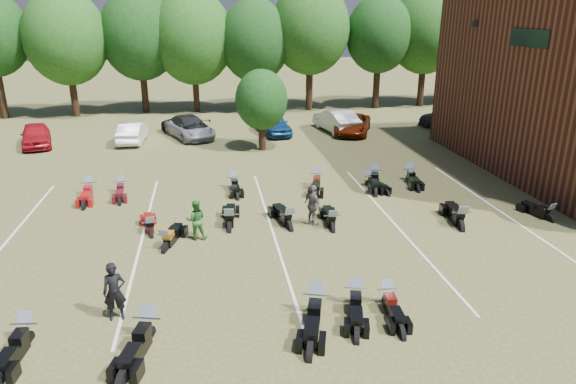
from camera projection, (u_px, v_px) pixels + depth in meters
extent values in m
plane|color=brown|center=(368.00, 259.00, 17.94)|extent=(160.00, 160.00, 0.00)
imported|color=maroon|center=(36.00, 135.00, 32.58)|extent=(2.78, 4.55, 1.45)
imported|color=white|center=(133.00, 132.00, 33.56)|extent=(1.63, 4.16, 1.35)
imported|color=gray|center=(190.00, 128.00, 34.72)|extent=(3.85, 5.21, 1.32)
imported|color=black|center=(185.00, 125.00, 35.56)|extent=(3.89, 5.39, 1.45)
imported|color=navy|center=(274.00, 124.00, 35.77)|extent=(2.35, 4.49, 1.46)
imported|color=beige|center=(336.00, 120.00, 36.55)|extent=(2.58, 5.10, 1.60)
imported|color=#5D1905|center=(353.00, 124.00, 35.97)|extent=(3.81, 5.24, 1.32)
imported|color=#323236|center=(452.00, 120.00, 36.75)|extent=(3.89, 5.94, 1.60)
imported|color=black|center=(114.00, 292.00, 14.18)|extent=(0.66, 0.46, 1.71)
imported|color=#2A6927|center=(196.00, 220.00, 19.25)|extent=(0.76, 0.59, 1.56)
imported|color=#5B534E|center=(313.00, 205.00, 20.51)|extent=(0.81, 1.07, 1.69)
cube|color=black|center=(474.00, 24.00, 27.99)|extent=(0.30, 0.40, 0.30)
cube|color=black|center=(529.00, 38.00, 23.52)|extent=(0.06, 3.00, 0.80)
cylinder|color=black|center=(8.00, 92.00, 41.14)|extent=(0.58, 0.58, 4.08)
cylinder|color=black|center=(73.00, 90.00, 41.88)|extent=(0.58, 0.58, 4.08)
ellipsoid|color=#1E4C19|center=(66.00, 35.00, 40.45)|extent=(6.00, 6.00, 6.90)
cylinder|color=black|center=(136.00, 89.00, 42.62)|extent=(0.57, 0.58, 4.08)
ellipsoid|color=#1E4C19|center=(131.00, 35.00, 41.19)|extent=(6.00, 6.00, 6.90)
cylinder|color=black|center=(197.00, 88.00, 43.36)|extent=(0.57, 0.58, 4.08)
ellipsoid|color=#1E4C19|center=(194.00, 35.00, 41.93)|extent=(6.00, 6.00, 6.90)
cylinder|color=black|center=(256.00, 86.00, 44.10)|extent=(0.58, 0.58, 4.08)
ellipsoid|color=#1E4C19|center=(255.00, 34.00, 42.67)|extent=(6.00, 6.00, 6.90)
cylinder|color=black|center=(313.00, 85.00, 44.84)|extent=(0.57, 0.58, 4.08)
ellipsoid|color=#1E4C19|center=(314.00, 34.00, 43.41)|extent=(6.00, 6.00, 6.90)
cylinder|color=black|center=(368.00, 84.00, 45.58)|extent=(0.57, 0.58, 4.08)
ellipsoid|color=#1E4C19|center=(371.00, 33.00, 44.15)|extent=(6.00, 6.00, 6.90)
cylinder|color=black|center=(421.00, 83.00, 46.32)|extent=(0.57, 0.58, 4.08)
ellipsoid|color=#1E4C19|center=(426.00, 33.00, 44.89)|extent=(6.00, 6.00, 6.90)
cylinder|color=black|center=(473.00, 82.00, 47.06)|extent=(0.58, 0.58, 4.08)
ellipsoid|color=#1E4C19|center=(479.00, 33.00, 45.63)|extent=(6.00, 6.00, 6.90)
cylinder|color=black|center=(523.00, 80.00, 47.80)|extent=(0.58, 0.58, 4.08)
ellipsoid|color=#1E4C19|center=(530.00, 32.00, 46.37)|extent=(6.00, 6.00, 6.90)
cylinder|color=black|center=(262.00, 134.00, 31.75)|extent=(0.24, 0.24, 1.90)
sphere|color=#1E4C19|center=(262.00, 100.00, 31.04)|extent=(3.20, 3.20, 3.20)
cube|color=silver|center=(2.00, 247.00, 18.81)|extent=(0.10, 14.00, 0.01)
cube|color=silver|center=(142.00, 238.00, 19.55)|extent=(0.10, 14.00, 0.01)
cube|color=silver|center=(272.00, 230.00, 20.29)|extent=(0.10, 14.00, 0.01)
cube|color=silver|center=(393.00, 222.00, 21.03)|extent=(0.10, 14.00, 0.01)
cube|color=silver|center=(506.00, 215.00, 21.77)|extent=(0.10, 14.00, 0.01)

